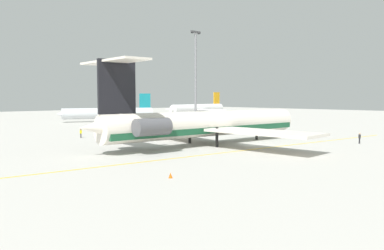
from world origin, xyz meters
TOP-DOWN VIEW (x-y plane):
  - ground at (0.00, 0.00)m, footprint 359.92×359.92m
  - main_jetliner at (-6.14, 4.98)m, footprint 44.31×39.30m
  - airliner_mid_right at (14.85, 69.55)m, footprint 29.00×29.16m
  - airliner_far_right at (64.74, 79.39)m, footprint 33.20×32.91m
  - ground_crew_near_tail at (14.40, -11.70)m, footprint 0.29×0.45m
  - ground_crew_portside at (-15.04, 29.24)m, footprint 0.29×0.37m
  - safety_cone_nose at (-26.92, -11.25)m, footprint 0.40×0.40m
  - taxiway_centreline at (-4.90, -3.76)m, footprint 73.34×8.43m
  - light_mast at (37.34, 51.72)m, footprint 4.00×0.70m

SIDE VIEW (x-z plane):
  - ground at x=0.00m, z-range 0.00..0.00m
  - taxiway_centreline at x=-4.90m, z-range 0.00..0.01m
  - safety_cone_nose at x=-26.92m, z-range 0.00..0.55m
  - ground_crew_portside at x=-15.04m, z-range 0.23..1.96m
  - ground_crew_near_tail at x=14.40m, z-range 0.24..2.07m
  - airliner_mid_right at x=14.85m, z-range -1.84..7.12m
  - airliner_far_right at x=64.74m, z-range -2.04..7.88m
  - main_jetliner at x=-6.14m, z-range -2.93..9.97m
  - light_mast at x=37.34m, z-range 1.23..30.11m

